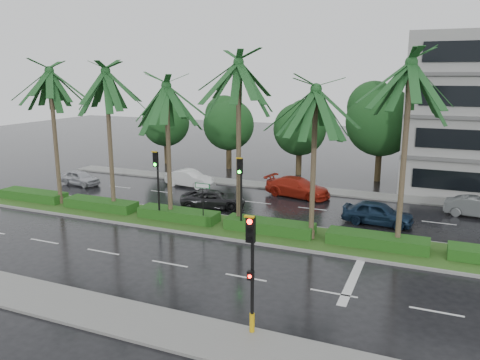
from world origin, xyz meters
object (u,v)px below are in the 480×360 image
at_px(signal_median_left, 157,175).
at_px(car_silver, 80,178).
at_px(signal_near, 251,270).
at_px(car_white, 190,178).
at_px(car_blue, 378,213).
at_px(car_grey, 477,207).
at_px(car_darkgrey, 213,199).
at_px(street_sign, 203,194).
at_px(car_red, 298,187).

bearing_deg(signal_median_left, car_silver, 152.18).
distance_m(signal_near, car_white, 22.84).
bearing_deg(car_blue, car_grey, -51.84).
xyz_separation_m(signal_median_left, car_darkgrey, (1.65, 4.26, -2.38)).
xyz_separation_m(signal_near, street_sign, (-7.00, 9.87, -0.38)).
height_order(car_white, car_blue, car_blue).
bearing_deg(street_sign, car_grey, 30.03).
relative_size(car_darkgrey, car_grey, 1.13).
bearing_deg(car_red, street_sign, 172.79).
bearing_deg(car_darkgrey, car_grey, -96.03).
distance_m(street_sign, car_silver, 15.71).
bearing_deg(car_silver, car_white, -63.22).
distance_m(car_silver, car_blue, 24.02).
bearing_deg(car_grey, car_blue, 131.89).
distance_m(signal_near, car_grey, 20.47).
xyz_separation_m(car_silver, car_grey, (29.70, 2.91, 0.03)).
height_order(signal_median_left, car_silver, signal_median_left).
height_order(signal_near, car_silver, signal_near).
height_order(car_silver, car_grey, car_grey).
distance_m(car_darkgrey, car_red, 6.86).
xyz_separation_m(car_white, car_grey, (21.06, -0.13, -0.03)).
relative_size(car_red, car_grey, 1.27).
bearing_deg(car_darkgrey, car_blue, -108.19).
relative_size(car_silver, car_white, 0.87).
bearing_deg(car_darkgrey, signal_median_left, 136.90).
bearing_deg(car_red, signal_median_left, 158.49).
bearing_deg(car_red, car_white, 103.70).
distance_m(street_sign, car_blue, 10.73).
distance_m(signal_near, street_sign, 12.11).
xyz_separation_m(signal_near, signal_median_left, (-10.00, 9.69, 0.49)).
bearing_deg(signal_near, car_white, 124.36).
bearing_deg(car_white, car_darkgrey, -130.47).
bearing_deg(signal_near, street_sign, 125.34).
bearing_deg(car_white, street_sign, -140.11).
distance_m(street_sign, car_grey, 17.63).
bearing_deg(car_silver, signal_median_left, -110.43).
distance_m(signal_near, signal_median_left, 13.93).
bearing_deg(car_blue, street_sign, 119.81).
distance_m(signal_median_left, car_grey, 20.43).
bearing_deg(street_sign, signal_median_left, -176.53).
height_order(signal_median_left, car_white, signal_median_left).
xyz_separation_m(car_white, car_red, (9.00, 0.33, 0.05)).
bearing_deg(signal_near, car_silver, 143.76).
height_order(street_sign, car_grey, street_sign).
bearing_deg(car_red, car_silver, 112.41).
relative_size(signal_near, car_silver, 1.21).
relative_size(signal_near, car_grey, 1.11).
distance_m(signal_median_left, car_silver, 13.21).
distance_m(signal_near, car_silver, 26.71).
xyz_separation_m(car_silver, car_red, (17.64, 3.37, 0.11)).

